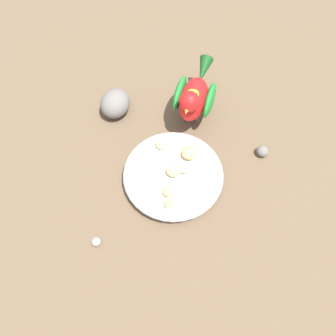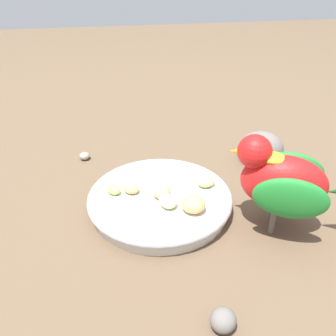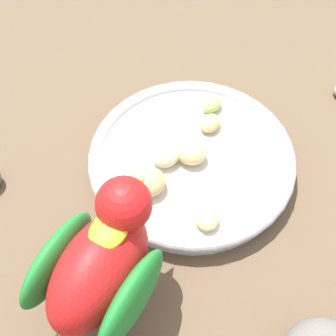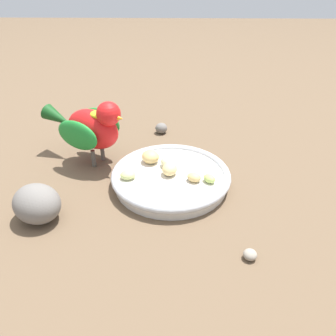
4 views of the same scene
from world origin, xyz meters
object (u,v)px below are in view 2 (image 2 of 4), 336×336
Objects in this scene: feeding_bowl at (160,200)px; apple_piece_0 at (162,190)px; pebble_0 at (223,320)px; parrot at (287,180)px; rock_large at (261,148)px; apple_piece_4 at (206,182)px; pebble_2 at (85,156)px; apple_piece_5 at (113,190)px; apple_piece_2 at (193,204)px; apple_piece_1 at (168,201)px; apple_piece_3 at (131,188)px.

apple_piece_0 is (-0.00, 0.00, 0.02)m from feeding_bowl.
apple_piece_0 is 0.24m from pebble_0.
parrot is 2.32× the size of rock_large.
apple_piece_4 is at bearing -21.36° from parrot.
apple_piece_0 reaches higher than pebble_2.
apple_piece_5 is 0.13× the size of parrot.
apple_piece_2 is at bearing 11.33° from parrot.
apple_piece_5 is (0.16, -0.01, -0.00)m from apple_piece_4.
pebble_2 is (0.36, -0.09, -0.03)m from rock_large.
apple_piece_0 is 0.03m from apple_piece_1.
rock_large is (-0.19, -0.16, -0.00)m from apple_piece_2.
apple_piece_1 is 0.26m from pebble_2.
rock_large reaches higher than apple_piece_5.
apple_piece_4 is at bearing -168.83° from apple_piece_0.
apple_piece_1 reaches higher than pebble_0.
apple_piece_5 is at bearing 106.16° from pebble_2.
apple_piece_2 is 0.25m from rock_large.
apple_piece_4 is 0.28m from pebble_2.
pebble_0 is at bearing 77.27° from apple_piece_4.
feeding_bowl is 8.55× the size of apple_piece_3.
apple_piece_5 is at bearing -31.48° from apple_piece_2.
apple_piece_4 reaches higher than pebble_0.
pebble_2 is (0.08, -0.18, -0.02)m from apple_piece_3.
apple_piece_4 is 0.26m from pebble_0.
parrot is at bearing 136.26° from pebble_2.
apple_piece_4 reaches higher than pebble_2.
apple_piece_2 is at bearing 153.37° from apple_piece_1.
rock_large is at bearing -164.20° from apple_piece_5.
rock_large is at bearing -139.69° from apple_piece_2.
feeding_bowl is at bearing 1.20° from parrot.
parrot is (-0.16, 0.06, 0.05)m from apple_piece_1.
apple_piece_4 is 0.14m from parrot.
feeding_bowl is 0.26m from rock_large.
pebble_2 is at bearing -41.17° from apple_piece_4.
apple_piece_3 is 0.92× the size of pebble_0.
apple_piece_4 is 1.15× the size of apple_piece_5.
apple_piece_5 is at bearing -18.13° from feeding_bowl.
apple_piece_1 is at bearing -26.63° from apple_piece_2.
rock_large is at bearing -146.83° from apple_piece_4.
apple_piece_0 reaches higher than apple_piece_4.
apple_piece_1 reaches higher than apple_piece_5.
pebble_2 is at bearing -57.36° from apple_piece_0.
apple_piece_1 is 0.18m from parrot.
rock_large is 4.05× the size of pebble_2.
parrot reaches higher than apple_piece_4.
apple_piece_4 and apple_piece_5 have the same top height.
pebble_2 is (0.15, -0.43, -0.01)m from pebble_0.
feeding_bowl is 6.32× the size of apple_piece_2.
feeding_bowl is at bearing -83.15° from pebble_0.
apple_piece_3 is 1.05× the size of apple_piece_5.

